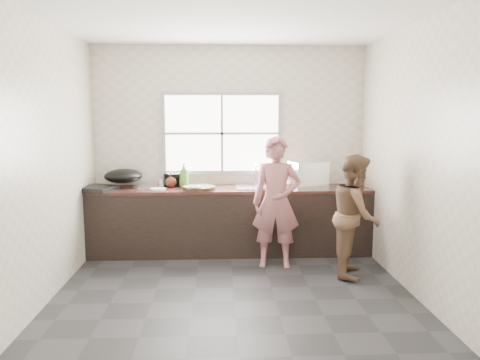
{
  "coord_description": "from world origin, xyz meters",
  "views": [
    {
      "loc": [
        -0.14,
        -4.69,
        1.8
      ],
      "look_at": [
        0.1,
        0.65,
        1.05
      ],
      "focal_mm": 35.0,
      "sensor_mm": 36.0,
      "label": 1
    }
  ],
  "objects_px": {
    "bottle_green": "(184,175)",
    "burner": "(98,189)",
    "bowl_held": "(262,188)",
    "pot_lid_left": "(143,187)",
    "bottle_brown_short": "(171,180)",
    "glass_jar": "(161,183)",
    "woman": "(276,206)",
    "dish_rack": "(308,174)",
    "person_side": "(356,215)",
    "plate_food": "(158,189)",
    "black_pot": "(173,179)",
    "wok": "(123,176)",
    "cutting_board": "(199,188)",
    "bowl_crabs": "(295,184)",
    "bottle_brown_tall": "(175,179)",
    "pot_lid_right": "(148,186)",
    "bowl_mince": "(193,188)"
  },
  "relations": [
    {
      "from": "woman",
      "to": "cutting_board",
      "type": "height_order",
      "value": "woman"
    },
    {
      "from": "bottle_brown_short",
      "to": "glass_jar",
      "type": "distance_m",
      "value": 0.16
    },
    {
      "from": "burner",
      "to": "plate_food",
      "type": "bearing_deg",
      "value": 6.99
    },
    {
      "from": "pot_lid_left",
      "to": "pot_lid_right",
      "type": "relative_size",
      "value": 1.04
    },
    {
      "from": "bowl_held",
      "to": "pot_lid_right",
      "type": "xyz_separation_m",
      "value": [
        -1.47,
        0.35,
        -0.02
      ]
    },
    {
      "from": "person_side",
      "to": "plate_food",
      "type": "distance_m",
      "value": 2.45
    },
    {
      "from": "bottle_brown_tall",
      "to": "burner",
      "type": "height_order",
      "value": "bottle_brown_tall"
    },
    {
      "from": "bottle_green",
      "to": "pot_lid_left",
      "type": "height_order",
      "value": "bottle_green"
    },
    {
      "from": "woman",
      "to": "dish_rack",
      "type": "xyz_separation_m",
      "value": [
        0.49,
        0.59,
        0.3
      ]
    },
    {
      "from": "plate_food",
      "to": "pot_lid_right",
      "type": "height_order",
      "value": "plate_food"
    },
    {
      "from": "cutting_board",
      "to": "bowl_crabs",
      "type": "bearing_deg",
      "value": 10.34
    },
    {
      "from": "bottle_green",
      "to": "bottle_brown_tall",
      "type": "relative_size",
      "value": 1.85
    },
    {
      "from": "bowl_mince",
      "to": "black_pot",
      "type": "relative_size",
      "value": 0.9
    },
    {
      "from": "woman",
      "to": "burner",
      "type": "xyz_separation_m",
      "value": [
        -2.17,
        0.39,
        0.17
      ]
    },
    {
      "from": "black_pot",
      "to": "glass_jar",
      "type": "bearing_deg",
      "value": -169.87
    },
    {
      "from": "wok",
      "to": "bowl_crabs",
      "type": "bearing_deg",
      "value": 0.68
    },
    {
      "from": "bowl_mince",
      "to": "wok",
      "type": "height_order",
      "value": "wok"
    },
    {
      "from": "woman",
      "to": "pot_lid_left",
      "type": "height_order",
      "value": "woman"
    },
    {
      "from": "glass_jar",
      "to": "wok",
      "type": "relative_size",
      "value": 0.19
    },
    {
      "from": "pot_lid_left",
      "to": "pot_lid_right",
      "type": "xyz_separation_m",
      "value": [
        0.06,
        0.05,
        -0.0
      ]
    },
    {
      "from": "person_side",
      "to": "dish_rack",
      "type": "xyz_separation_m",
      "value": [
        -0.37,
        0.93,
        0.34
      ]
    },
    {
      "from": "person_side",
      "to": "bowl_held",
      "type": "bearing_deg",
      "value": 70.57
    },
    {
      "from": "bottle_green",
      "to": "burner",
      "type": "bearing_deg",
      "value": -166.25
    },
    {
      "from": "glass_jar",
      "to": "wok",
      "type": "distance_m",
      "value": 0.5
    },
    {
      "from": "bottle_brown_short",
      "to": "wok",
      "type": "height_order",
      "value": "wok"
    },
    {
      "from": "pot_lid_right",
      "to": "black_pot",
      "type": "bearing_deg",
      "value": 7.6
    },
    {
      "from": "woman",
      "to": "bottle_brown_tall",
      "type": "xyz_separation_m",
      "value": [
        -1.26,
        0.81,
        0.23
      ]
    },
    {
      "from": "pot_lid_right",
      "to": "bottle_green",
      "type": "bearing_deg",
      "value": -8.8
    },
    {
      "from": "wok",
      "to": "bowl_mince",
      "type": "bearing_deg",
      "value": -17.44
    },
    {
      "from": "person_side",
      "to": "dish_rack",
      "type": "distance_m",
      "value": 1.05
    },
    {
      "from": "bottle_brown_short",
      "to": "pot_lid_left",
      "type": "height_order",
      "value": "bottle_brown_short"
    },
    {
      "from": "black_pot",
      "to": "bowl_held",
      "type": "bearing_deg",
      "value": -18.82
    },
    {
      "from": "bowl_held",
      "to": "plate_food",
      "type": "xyz_separation_m",
      "value": [
        -1.32,
        0.11,
        -0.02
      ]
    },
    {
      "from": "woman",
      "to": "dish_rack",
      "type": "distance_m",
      "value": 0.82
    },
    {
      "from": "cutting_board",
      "to": "black_pot",
      "type": "height_order",
      "value": "black_pot"
    },
    {
      "from": "plate_food",
      "to": "glass_jar",
      "type": "distance_m",
      "value": 0.26
    },
    {
      "from": "bowl_held",
      "to": "pot_lid_left",
      "type": "distance_m",
      "value": 1.56
    },
    {
      "from": "pot_lid_left",
      "to": "bowl_held",
      "type": "bearing_deg",
      "value": -10.84
    },
    {
      "from": "cutting_board",
      "to": "pot_lid_left",
      "type": "bearing_deg",
      "value": 164.07
    },
    {
      "from": "woman",
      "to": "bottle_brown_short",
      "type": "relative_size",
      "value": 8.21
    },
    {
      "from": "bowl_held",
      "to": "glass_jar",
      "type": "distance_m",
      "value": 1.35
    },
    {
      "from": "cutting_board",
      "to": "pot_lid_right",
      "type": "bearing_deg",
      "value": 158.68
    },
    {
      "from": "wok",
      "to": "pot_lid_left",
      "type": "distance_m",
      "value": 0.28
    },
    {
      "from": "person_side",
      "to": "wok",
      "type": "xyz_separation_m",
      "value": [
        -2.77,
        1.0,
        0.33
      ]
    },
    {
      "from": "woman",
      "to": "cutting_board",
      "type": "distance_m",
      "value": 1.05
    },
    {
      "from": "person_side",
      "to": "cutting_board",
      "type": "distance_m",
      "value": 1.96
    },
    {
      "from": "bowl_held",
      "to": "wok",
      "type": "height_order",
      "value": "wok"
    },
    {
      "from": "bottle_brown_short",
      "to": "dish_rack",
      "type": "distance_m",
      "value": 1.79
    },
    {
      "from": "dish_rack",
      "to": "bowl_held",
      "type": "bearing_deg",
      "value": -178.18
    },
    {
      "from": "black_pot",
      "to": "dish_rack",
      "type": "bearing_deg",
      "value": -5.75
    }
  ]
}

